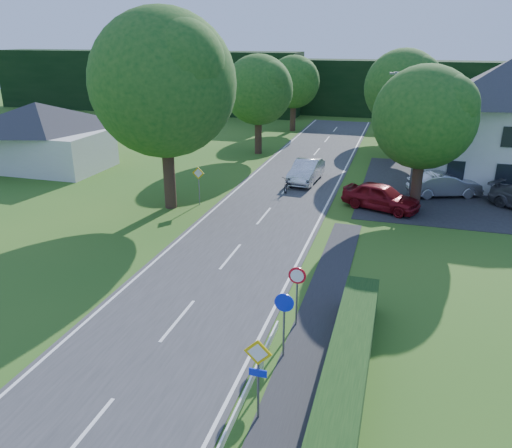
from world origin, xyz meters
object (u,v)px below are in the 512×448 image
(moving_car, at_px, (306,171))
(motorcycle, at_px, (289,183))
(parasol, at_px, (440,173))
(streetlight, at_px, (414,130))
(parked_car_red, at_px, (381,197))
(parked_car_silver_a, at_px, (444,185))

(moving_car, height_order, motorcycle, moving_car)
(parasol, bearing_deg, streetlight, -122.22)
(parked_car_red, bearing_deg, streetlight, -7.97)
(motorcycle, bearing_deg, streetlight, 5.98)
(moving_car, xyz_separation_m, parasol, (9.18, 1.36, 0.22))
(streetlight, distance_m, parked_car_silver_a, 4.47)
(moving_car, relative_size, parked_car_silver_a, 1.04)
(parasol, bearing_deg, parked_car_silver_a, -84.06)
(parked_car_red, bearing_deg, motorcycle, 91.80)
(moving_car, relative_size, parked_car_red, 1.03)
(streetlight, xyz_separation_m, motorcycle, (-7.83, -0.59, -3.89))
(moving_car, distance_m, motorcycle, 2.63)
(streetlight, height_order, moving_car, streetlight)
(motorcycle, xyz_separation_m, parked_car_silver_a, (10.12, 1.75, 0.24))
(streetlight, height_order, parked_car_red, streetlight)
(streetlight, relative_size, motorcycle, 3.95)
(parked_car_silver_a, bearing_deg, moving_car, 64.78)
(parked_car_red, distance_m, parked_car_silver_a, 5.52)
(moving_car, bearing_deg, parasol, 12.38)
(streetlight, relative_size, moving_car, 1.65)
(moving_car, bearing_deg, motorcycle, -101.99)
(motorcycle, distance_m, parked_car_silver_a, 10.28)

